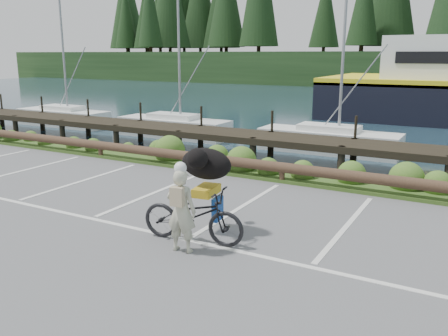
# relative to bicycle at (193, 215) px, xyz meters

# --- Properties ---
(ground) EXTENTS (72.00, 72.00, 0.00)m
(ground) POSITION_rel_bicycle_xyz_m (-0.15, 0.40, -0.56)
(ground) COLOR #535456
(vegetation_strip) EXTENTS (34.00, 1.60, 0.10)m
(vegetation_strip) POSITION_rel_bicycle_xyz_m (-0.15, 5.70, -0.51)
(vegetation_strip) COLOR #3D5B21
(vegetation_strip) RESTS_ON ground
(log_rail) EXTENTS (32.00, 0.30, 0.60)m
(log_rail) POSITION_rel_bicycle_xyz_m (-0.15, 5.00, -0.56)
(log_rail) COLOR #443021
(log_rail) RESTS_ON ground
(bicycle) EXTENTS (2.21, 1.02, 1.12)m
(bicycle) POSITION_rel_bicycle_xyz_m (0.00, 0.00, 0.00)
(bicycle) COLOR black
(bicycle) RESTS_ON ground
(cyclist) EXTENTS (0.63, 0.46, 1.60)m
(cyclist) POSITION_rel_bicycle_xyz_m (0.07, -0.49, 0.24)
(cyclist) COLOR #B9B99D
(cyclist) RESTS_ON ground
(dog) EXTENTS (0.70, 1.20, 0.65)m
(dog) POSITION_rel_bicycle_xyz_m (-0.09, 0.68, 0.89)
(dog) COLOR black
(dog) RESTS_ON bicycle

